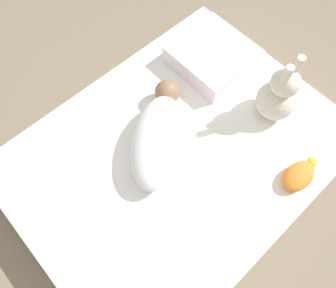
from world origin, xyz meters
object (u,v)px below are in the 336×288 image
bunny_plush (279,96)px  turtle_plush (299,175)px  swaddled_baby (159,136)px  pillow (213,56)px

bunny_plush → turtle_plush: size_ratio=1.74×
swaddled_baby → pillow: size_ratio=1.41×
pillow → turtle_plush: pillow is taller
pillow → bunny_plush: (0.00, -0.36, 0.07)m
pillow → bunny_plush: bearing=-89.9°
swaddled_baby → pillow: bearing=-21.2°
pillow → turtle_plush: bearing=-104.5°
pillow → turtle_plush: size_ratio=1.77×
swaddled_baby → turtle_plush: size_ratio=2.50×
bunny_plush → swaddled_baby: bearing=155.5°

